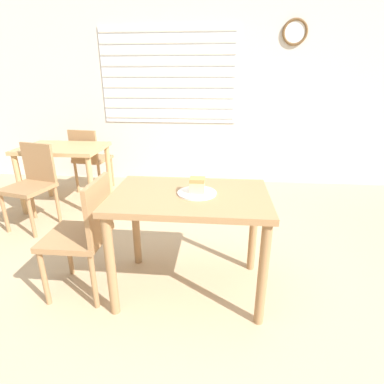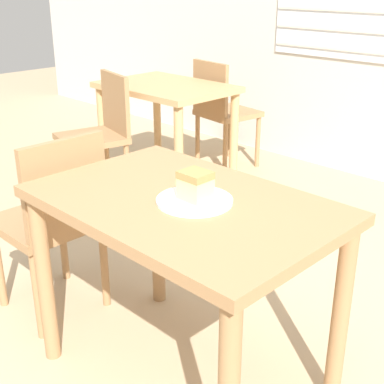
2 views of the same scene
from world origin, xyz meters
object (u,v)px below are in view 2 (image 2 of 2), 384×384
object	(u,v)px
cake_slice	(195,185)
dining_table_far	(166,102)
dining_table_near	(183,231)
chair_far_opposite	(222,110)
chair_near_window	(53,218)
plate	(195,201)
chair_far_corner	(100,132)

from	to	relation	value
cake_slice	dining_table_far	bearing A→B (deg)	139.90
dining_table_near	chair_far_opposite	xyz separation A→B (m)	(-1.52, 1.91, -0.16)
dining_table_near	dining_table_far	bearing A→B (deg)	138.88
chair_near_window	plate	xyz separation A→B (m)	(0.76, 0.09, 0.28)
chair_far_opposite	plate	distance (m)	2.48
dining_table_near	cake_slice	bearing A→B (deg)	9.44
chair_far_opposite	cake_slice	size ratio (longest dim) A/B	8.75
chair_near_window	chair_far_corner	world-z (taller)	same
chair_near_window	plate	bearing A→B (deg)	96.86
cake_slice	chair_far_corner	bearing A→B (deg)	153.51
dining_table_far	chair_far_opposite	world-z (taller)	chair_far_opposite
plate	dining_table_far	bearing A→B (deg)	139.83
plate	chair_near_window	bearing A→B (deg)	-173.14
chair_far_corner	plate	world-z (taller)	chair_far_corner
chair_far_corner	plate	size ratio (longest dim) A/B	3.33
chair_far_opposite	cake_slice	bearing A→B (deg)	137.48
dining_table_far	chair_far_opposite	distance (m)	0.54
dining_table_far	chair_far_corner	world-z (taller)	chair_far_corner
chair_far_corner	plate	xyz separation A→B (m)	(1.73, -0.86, 0.28)
chair_near_window	dining_table_far	bearing A→B (deg)	-149.16
dining_table_far	cake_slice	distance (m)	2.16
chair_far_corner	chair_far_opposite	world-z (taller)	same
dining_table_near	chair_far_opposite	size ratio (longest dim) A/B	1.22
dining_table_far	chair_far_corner	distance (m)	0.54
dining_table_near	chair_far_opposite	bearing A→B (deg)	128.53
dining_table_far	cake_slice	size ratio (longest dim) A/B	9.52
chair_near_window	plate	size ratio (longest dim) A/B	3.33
dining_table_far	chair_far_corner	xyz separation A→B (m)	(-0.09, -0.52, -0.13)
chair_far_opposite	plate	bearing A→B (deg)	137.42
chair_near_window	dining_table_near	bearing A→B (deg)	96.88
chair_far_opposite	cake_slice	xyz separation A→B (m)	(1.57, -1.90, 0.33)
dining_table_far	cake_slice	world-z (taller)	cake_slice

